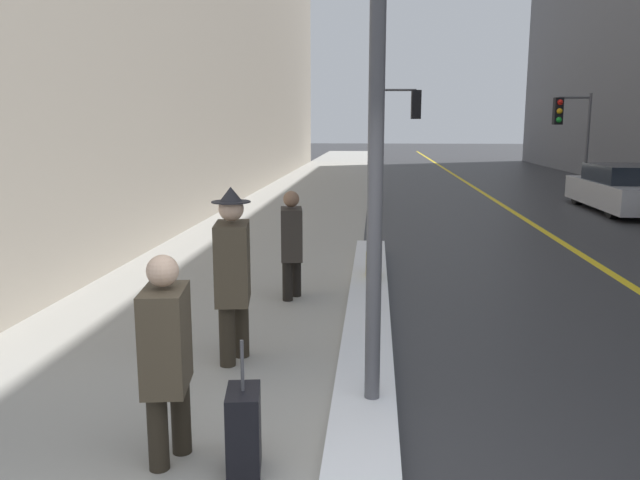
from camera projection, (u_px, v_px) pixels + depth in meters
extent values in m
cube|color=#9E9B93|center=(298.00, 206.00, 18.17)|extent=(4.00, 80.00, 0.01)
cube|color=gold|center=(509.00, 209.00, 17.65)|extent=(0.16, 80.00, 0.00)
cube|color=white|center=(368.00, 318.00, 7.33)|extent=(0.51, 8.98, 0.20)
cylinder|color=#515156|center=(376.00, 163.00, 4.64)|extent=(0.12, 0.12, 4.11)
cylinder|color=#515156|center=(381.00, 143.00, 19.95)|extent=(0.11, 0.11, 3.58)
cylinder|color=#515156|center=(399.00, 90.00, 19.66)|extent=(1.10, 0.17, 0.07)
cube|color=black|center=(416.00, 105.00, 19.74)|extent=(0.32, 0.23, 0.90)
sphere|color=red|center=(416.00, 95.00, 19.80)|extent=(0.19, 0.19, 0.19)
sphere|color=orange|center=(416.00, 105.00, 19.86)|extent=(0.19, 0.19, 0.19)
sphere|color=green|center=(415.00, 114.00, 19.91)|extent=(0.19, 0.19, 0.19)
cylinder|color=#515156|center=(587.00, 144.00, 21.30)|extent=(0.11, 0.11, 3.41)
cylinder|color=#515156|center=(575.00, 98.00, 20.98)|extent=(1.10, 0.24, 0.07)
cube|color=black|center=(558.00, 111.00, 21.02)|extent=(0.33, 0.25, 0.90)
sphere|color=red|center=(560.00, 102.00, 20.85)|extent=(0.19, 0.19, 0.19)
sphere|color=orange|center=(560.00, 111.00, 20.90)|extent=(0.19, 0.19, 0.19)
sphere|color=green|center=(559.00, 120.00, 20.95)|extent=(0.19, 0.19, 0.19)
cylinder|color=#2A241B|center=(180.00, 402.00, 4.42)|extent=(0.14, 0.14, 0.80)
cylinder|color=#2A241B|center=(157.00, 416.00, 4.20)|extent=(0.14, 0.14, 0.80)
cube|color=#473D2D|center=(166.00, 339.00, 4.22)|extent=(0.35, 0.52, 0.70)
sphere|color=beige|center=(163.00, 271.00, 4.14)|extent=(0.22, 0.22, 0.22)
cylinder|color=#2A241B|center=(241.00, 315.00, 6.28)|extent=(0.16, 0.16, 0.89)
cylinder|color=#2A241B|center=(227.00, 323.00, 6.04)|extent=(0.16, 0.16, 0.89)
cube|color=#473D2D|center=(233.00, 263.00, 6.06)|extent=(0.39, 0.58, 0.78)
sphere|color=beige|center=(231.00, 209.00, 5.96)|extent=(0.24, 0.24, 0.24)
cylinder|color=#28282D|center=(231.00, 202.00, 5.95)|extent=(0.37, 0.37, 0.01)
cone|color=#28282D|center=(231.00, 194.00, 5.93)|extent=(0.23, 0.23, 0.15)
cube|color=black|center=(236.00, 271.00, 6.45)|extent=(0.13, 0.23, 0.28)
cylinder|color=black|center=(296.00, 269.00, 8.53)|extent=(0.14, 0.14, 0.79)
cylinder|color=black|center=(287.00, 273.00, 8.31)|extent=(0.14, 0.14, 0.79)
cube|color=#2D2823|center=(292.00, 234.00, 8.33)|extent=(0.35, 0.51, 0.69)
sphere|color=#8C664C|center=(291.00, 199.00, 8.25)|extent=(0.21, 0.21, 0.21)
cube|color=black|center=(291.00, 240.00, 8.69)|extent=(0.13, 0.23, 0.28)
cube|color=#B2B2B7|center=(623.00, 194.00, 17.08)|extent=(1.78, 4.62, 0.66)
cube|color=black|center=(626.00, 174.00, 16.87)|extent=(1.63, 2.41, 0.47)
cylinder|color=black|center=(578.00, 193.00, 18.58)|extent=(0.21, 0.67, 0.67)
cylinder|color=black|center=(630.00, 194.00, 18.44)|extent=(0.21, 0.67, 0.67)
cylinder|color=black|center=(613.00, 205.00, 15.78)|extent=(0.21, 0.67, 0.67)
cube|color=black|center=(244.00, 432.00, 4.18)|extent=(0.27, 0.39, 0.60)
cylinder|color=#4C4C51|center=(242.00, 366.00, 4.10)|extent=(0.02, 0.02, 0.35)
cylinder|color=gold|center=(373.00, 271.00, 8.95)|extent=(0.20, 0.20, 0.55)
sphere|color=gold|center=(373.00, 248.00, 8.89)|extent=(0.18, 0.18, 0.18)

